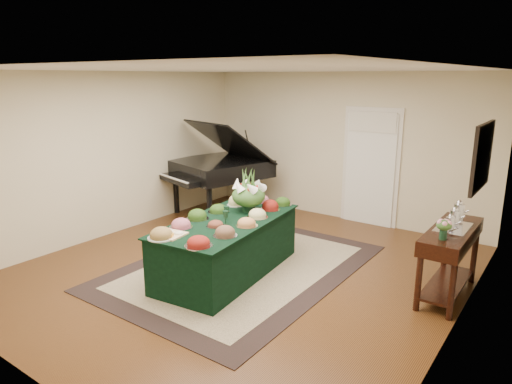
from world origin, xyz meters
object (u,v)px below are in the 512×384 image
Objects in this scene: buffet_table at (228,247)px; grand_piano at (219,167)px; floral_centerpiece at (249,191)px; mahogany_sideboard at (451,244)px.

grand_piano reaches higher than buffet_table.
mahogany_sideboard is at bearing 12.46° from floral_centerpiece.
grand_piano is (-1.89, 1.60, -0.13)m from floral_centerpiece.
grand_piano is at bearing 132.24° from buffet_table.
floral_centerpiece reaches higher than mahogany_sideboard.
mahogany_sideboard is (4.48, -1.03, -0.25)m from grand_piano.
floral_centerpiece is at bearing -40.24° from grand_piano.
grand_piano is 1.50× the size of mahogany_sideboard.
grand_piano is 4.60m from mahogany_sideboard.
floral_centerpiece is 2.68m from mahogany_sideboard.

